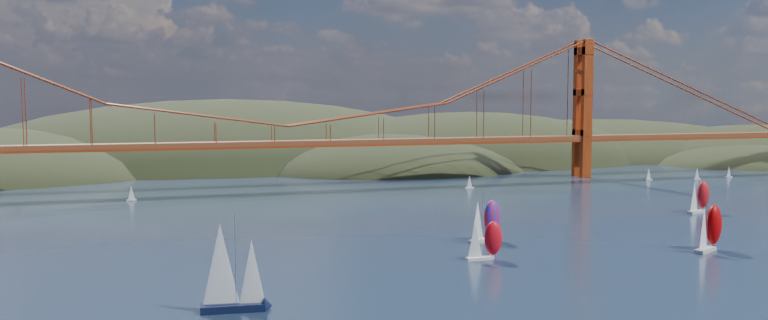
{
  "coord_description": "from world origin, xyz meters",
  "views": [
    {
      "loc": [
        -46.58,
        -83.85,
        32.42
      ],
      "look_at": [
        7.92,
        90.0,
        16.96
      ],
      "focal_mm": 35.0,
      "sensor_mm": 36.0,
      "label": 1
    }
  ],
  "objects_px": {
    "racer_0": "(484,239)",
    "racer_3": "(699,196)",
    "sloop_navy": "(230,268)",
    "racer_1": "(709,227)",
    "racer_rwb": "(485,220)"
  },
  "relations": [
    {
      "from": "racer_0",
      "to": "racer_rwb",
      "type": "xyz_separation_m",
      "value": [
        8.09,
        16.94,
        0.85
      ]
    },
    {
      "from": "racer_0",
      "to": "sloop_navy",
      "type": "bearing_deg",
      "value": -156.97
    },
    {
      "from": "racer_0",
      "to": "racer_1",
      "type": "bearing_deg",
      "value": -6.85
    },
    {
      "from": "racer_1",
      "to": "racer_rwb",
      "type": "height_order",
      "value": "racer_1"
    },
    {
      "from": "racer_3",
      "to": "racer_rwb",
      "type": "bearing_deg",
      "value": 176.38
    },
    {
      "from": "sloop_navy",
      "to": "racer_0",
      "type": "relative_size",
      "value": 1.73
    },
    {
      "from": "racer_0",
      "to": "racer_3",
      "type": "bearing_deg",
      "value": 24.86
    },
    {
      "from": "sloop_navy",
      "to": "racer_1",
      "type": "distance_m",
      "value": 101.6
    },
    {
      "from": "racer_0",
      "to": "racer_1",
      "type": "height_order",
      "value": "racer_1"
    },
    {
      "from": "racer_0",
      "to": "racer_rwb",
      "type": "bearing_deg",
      "value": 65.12
    },
    {
      "from": "sloop_navy",
      "to": "racer_0",
      "type": "xyz_separation_m",
      "value": [
        51.83,
        21.35,
        -2.52
      ]
    },
    {
      "from": "sloop_navy",
      "to": "racer_0",
      "type": "distance_m",
      "value": 56.11
    },
    {
      "from": "racer_0",
      "to": "racer_3",
      "type": "relative_size",
      "value": 0.87
    },
    {
      "from": "racer_1",
      "to": "sloop_navy",
      "type": "bearing_deg",
      "value": 162.1
    },
    {
      "from": "sloop_navy",
      "to": "racer_rwb",
      "type": "height_order",
      "value": "sloop_navy"
    }
  ]
}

